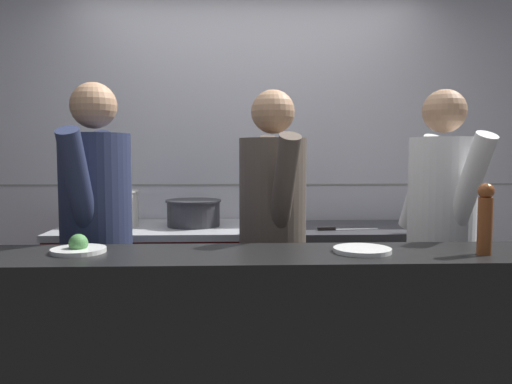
# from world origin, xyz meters

# --- Properties ---
(wall_back_tiled) EXTENTS (8.00, 0.06, 2.60)m
(wall_back_tiled) POSITION_xyz_m (0.00, 1.43, 1.30)
(wall_back_tiled) COLOR silver
(wall_back_tiled) RESTS_ON ground_plane
(oven_range) EXTENTS (1.21, 0.71, 0.91)m
(oven_range) POSITION_xyz_m (-0.61, 1.03, 0.45)
(oven_range) COLOR maroon
(oven_range) RESTS_ON ground_plane
(prep_counter) EXTENTS (1.34, 0.65, 0.90)m
(prep_counter) POSITION_xyz_m (0.69, 1.03, 0.45)
(prep_counter) COLOR #38383D
(prep_counter) RESTS_ON ground_plane
(pass_counter) EXTENTS (3.05, 0.45, 0.97)m
(pass_counter) POSITION_xyz_m (0.08, -0.15, 0.48)
(pass_counter) COLOR black
(pass_counter) RESTS_ON ground_plane
(stock_pot) EXTENTS (0.27, 0.27, 0.23)m
(stock_pot) POSITION_xyz_m (-0.84, 1.03, 1.03)
(stock_pot) COLOR beige
(stock_pot) RESTS_ON oven_range
(sauce_pot) EXTENTS (0.36, 0.36, 0.17)m
(sauce_pot) POSITION_xyz_m (-0.36, 1.03, 1.00)
(sauce_pot) COLOR #2D2D33
(sauce_pot) RESTS_ON oven_range
(chefs_knife) EXTENTS (0.38, 0.06, 0.02)m
(chefs_knife) POSITION_xyz_m (0.57, 0.89, 0.90)
(chefs_knife) COLOR #B7BABF
(chefs_knife) RESTS_ON prep_counter
(plated_dish_main) EXTENTS (0.22, 0.22, 0.08)m
(plated_dish_main) POSITION_xyz_m (-0.73, -0.11, 0.98)
(plated_dish_main) COLOR white
(plated_dish_main) RESTS_ON pass_counter
(plated_dish_appetiser) EXTENTS (0.24, 0.24, 0.02)m
(plated_dish_appetiser) POSITION_xyz_m (0.43, -0.15, 0.97)
(plated_dish_appetiser) COLOR white
(plated_dish_appetiser) RESTS_ON pass_counter
(pepper_mill) EXTENTS (0.06, 0.06, 0.29)m
(pepper_mill) POSITION_xyz_m (0.90, -0.22, 1.12)
(pepper_mill) COLOR brown
(pepper_mill) RESTS_ON pass_counter
(chef_head_cook) EXTENTS (0.37, 0.75, 1.72)m
(chef_head_cook) POSITION_xyz_m (-0.79, 0.35, 0.96)
(chef_head_cook) COLOR black
(chef_head_cook) RESTS_ON ground_plane
(chef_sous) EXTENTS (0.40, 0.74, 1.69)m
(chef_sous) POSITION_xyz_m (0.10, 0.40, 0.94)
(chef_sous) COLOR black
(chef_sous) RESTS_ON ground_plane
(chef_line) EXTENTS (0.41, 0.74, 1.70)m
(chef_line) POSITION_xyz_m (0.99, 0.41, 0.95)
(chef_line) COLOR black
(chef_line) RESTS_ON ground_plane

